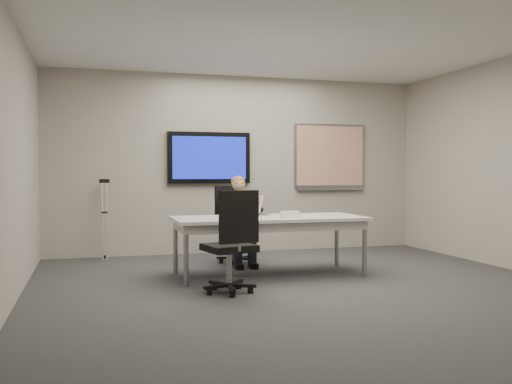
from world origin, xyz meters
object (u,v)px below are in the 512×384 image
object	(u,v)px
seated_person	(241,229)
laptop	(253,211)
conference_table	(269,223)
office_chair_far	(235,239)
office_chair_near	(231,261)

from	to	relation	value
seated_person	laptop	world-z (taller)	seated_person
conference_table	office_chair_far	bearing A→B (deg)	98.87
conference_table	laptop	xyz separation A→B (m)	(-0.14, 0.24, 0.14)
laptop	office_chair_near	bearing A→B (deg)	-139.06
laptop	seated_person	bearing A→B (deg)	68.10
conference_table	seated_person	bearing A→B (deg)	100.32
laptop	conference_table	bearing A→B (deg)	-82.39
office_chair_far	office_chair_near	world-z (taller)	office_chair_near
office_chair_far	laptop	bearing A→B (deg)	-107.81
office_chair_far	laptop	xyz separation A→B (m)	(0.02, -0.81, 0.45)
office_chair_far	seated_person	bearing A→B (deg)	-105.71
conference_table	office_chair_near	distance (m)	1.18
conference_table	seated_person	world-z (taller)	seated_person
office_chair_far	seated_person	distance (m)	0.29
office_chair_far	seated_person	size ratio (longest dim) A/B	0.88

